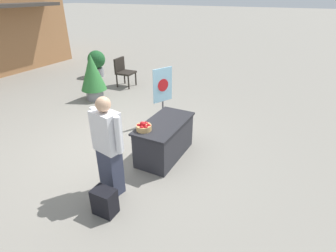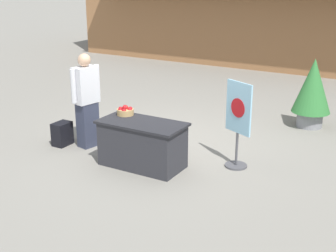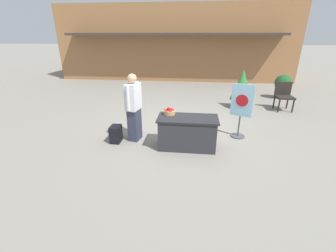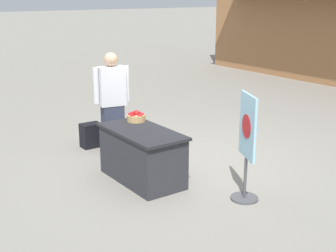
{
  "view_description": "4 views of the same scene",
  "coord_description": "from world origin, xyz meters",
  "px_view_note": "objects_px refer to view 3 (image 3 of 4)",
  "views": [
    {
      "loc": [
        -3.81,
        -3.08,
        2.96
      ],
      "look_at": [
        0.23,
        -1.04,
        0.64
      ],
      "focal_mm": 28.0,
      "sensor_mm": 36.0,
      "label": 1
    },
    {
      "loc": [
        4.02,
        -6.82,
        3.02
      ],
      "look_at": [
        0.38,
        -0.59,
        0.6
      ],
      "focal_mm": 50.0,
      "sensor_mm": 36.0,
      "label": 2
    },
    {
      "loc": [
        0.25,
        -5.85,
        2.5
      ],
      "look_at": [
        -0.32,
        -0.94,
        0.49
      ],
      "focal_mm": 24.0,
      "sensor_mm": 36.0,
      "label": 3
    },
    {
      "loc": [
        5.45,
        -4.3,
        2.6
      ],
      "look_at": [
        -0.26,
        -0.27,
        0.59
      ],
      "focal_mm": 50.0,
      "sensor_mm": 36.0,
      "label": 4
    }
  ],
  "objects_px": {
    "apple_basket": "(169,111)",
    "patio_chair": "(284,94)",
    "poster_board": "(241,109)",
    "potted_plant_near_right": "(242,87)",
    "display_table": "(187,132)",
    "backpack": "(116,134)",
    "potted_plant_near_left": "(283,85)",
    "person_visitor": "(134,108)"
  },
  "relations": [
    {
      "from": "apple_basket",
      "to": "potted_plant_near_right",
      "type": "xyz_separation_m",
      "value": [
        2.26,
        3.18,
        -0.04
      ]
    },
    {
      "from": "backpack",
      "to": "potted_plant_near_right",
      "type": "xyz_separation_m",
      "value": [
        3.59,
        3.29,
        0.56
      ]
    },
    {
      "from": "apple_basket",
      "to": "backpack",
      "type": "distance_m",
      "value": 1.46
    },
    {
      "from": "person_visitor",
      "to": "potted_plant_near_left",
      "type": "bearing_deg",
      "value": 53.65
    },
    {
      "from": "display_table",
      "to": "backpack",
      "type": "relative_size",
      "value": 3.3
    },
    {
      "from": "person_visitor",
      "to": "patio_chair",
      "type": "bearing_deg",
      "value": 44.8
    },
    {
      "from": "patio_chair",
      "to": "potted_plant_near_left",
      "type": "relative_size",
      "value": 0.98
    },
    {
      "from": "display_table",
      "to": "patio_chair",
      "type": "height_order",
      "value": "patio_chair"
    },
    {
      "from": "apple_basket",
      "to": "potted_plant_near_right",
      "type": "relative_size",
      "value": 0.2
    },
    {
      "from": "patio_chair",
      "to": "potted_plant_near_right",
      "type": "height_order",
      "value": "potted_plant_near_right"
    },
    {
      "from": "apple_basket",
      "to": "potted_plant_near_left",
      "type": "xyz_separation_m",
      "value": [
        4.22,
        4.72,
        -0.24
      ]
    },
    {
      "from": "potted_plant_near_right",
      "to": "potted_plant_near_left",
      "type": "relative_size",
      "value": 1.4
    },
    {
      "from": "display_table",
      "to": "apple_basket",
      "type": "distance_m",
      "value": 0.65
    },
    {
      "from": "person_visitor",
      "to": "patio_chair",
      "type": "distance_m",
      "value": 5.52
    },
    {
      "from": "poster_board",
      "to": "patio_chair",
      "type": "distance_m",
      "value": 3.23
    },
    {
      "from": "display_table",
      "to": "potted_plant_near_left",
      "type": "height_order",
      "value": "potted_plant_near_left"
    },
    {
      "from": "potted_plant_near_left",
      "to": "poster_board",
      "type": "bearing_deg",
      "value": -120.49
    },
    {
      "from": "potted_plant_near_left",
      "to": "display_table",
      "type": "bearing_deg",
      "value": -127.54
    },
    {
      "from": "display_table",
      "to": "potted_plant_near_left",
      "type": "bearing_deg",
      "value": 52.46
    },
    {
      "from": "apple_basket",
      "to": "poster_board",
      "type": "height_order",
      "value": "poster_board"
    },
    {
      "from": "apple_basket",
      "to": "potted_plant_near_left",
      "type": "height_order",
      "value": "potted_plant_near_left"
    },
    {
      "from": "apple_basket",
      "to": "potted_plant_near_left",
      "type": "relative_size",
      "value": 0.28
    },
    {
      "from": "poster_board",
      "to": "patio_chair",
      "type": "bearing_deg",
      "value": 168.1
    },
    {
      "from": "display_table",
      "to": "backpack",
      "type": "height_order",
      "value": "display_table"
    },
    {
      "from": "display_table",
      "to": "apple_basket",
      "type": "bearing_deg",
      "value": 157.68
    },
    {
      "from": "potted_plant_near_left",
      "to": "patio_chair",
      "type": "bearing_deg",
      "value": -107.36
    },
    {
      "from": "poster_board",
      "to": "person_visitor",
      "type": "bearing_deg",
      "value": -54.68
    },
    {
      "from": "apple_basket",
      "to": "person_visitor",
      "type": "relative_size",
      "value": 0.16
    },
    {
      "from": "poster_board",
      "to": "potted_plant_near_left",
      "type": "height_order",
      "value": "poster_board"
    },
    {
      "from": "display_table",
      "to": "poster_board",
      "type": "relative_size",
      "value": 0.99
    },
    {
      "from": "poster_board",
      "to": "potted_plant_near_right",
      "type": "relative_size",
      "value": 1.01
    },
    {
      "from": "backpack",
      "to": "potted_plant_near_right",
      "type": "height_order",
      "value": "potted_plant_near_right"
    },
    {
      "from": "backpack",
      "to": "poster_board",
      "type": "bearing_deg",
      "value": 12.13
    },
    {
      "from": "apple_basket",
      "to": "patio_chair",
      "type": "distance_m",
      "value": 4.86
    },
    {
      "from": "poster_board",
      "to": "potted_plant_near_right",
      "type": "distance_m",
      "value": 2.68
    },
    {
      "from": "poster_board",
      "to": "potted_plant_near_left",
      "type": "relative_size",
      "value": 1.41
    },
    {
      "from": "backpack",
      "to": "poster_board",
      "type": "height_order",
      "value": "poster_board"
    },
    {
      "from": "potted_plant_near_right",
      "to": "potted_plant_near_left",
      "type": "height_order",
      "value": "potted_plant_near_right"
    },
    {
      "from": "person_visitor",
      "to": "display_table",
      "type": "bearing_deg",
      "value": 0.0
    },
    {
      "from": "display_table",
      "to": "apple_basket",
      "type": "relative_size",
      "value": 5.04
    },
    {
      "from": "patio_chair",
      "to": "potted_plant_near_left",
      "type": "bearing_deg",
      "value": 160.48
    },
    {
      "from": "person_visitor",
      "to": "backpack",
      "type": "bearing_deg",
      "value": -144.35
    }
  ]
}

